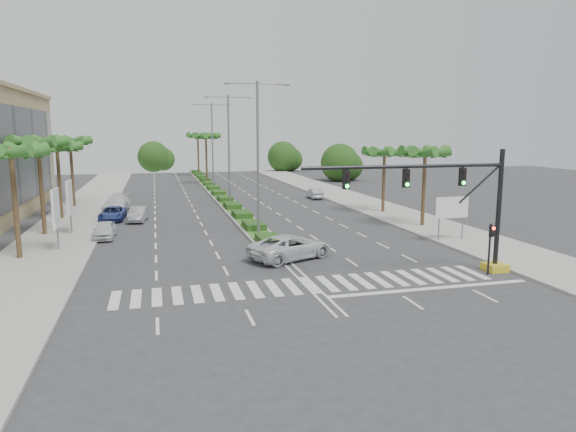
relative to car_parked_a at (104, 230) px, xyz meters
name	(u,v)px	position (x,y,z in m)	size (l,w,h in m)	color
ground	(310,285)	(11.80, -15.71, -0.66)	(160.00, 160.00, 0.00)	#333335
footpath_right	(398,215)	(27.00, 4.29, -0.59)	(6.00, 120.00, 0.15)	gray
footpath_left	(67,229)	(-3.40, 4.29, -0.59)	(6.00, 120.00, 0.15)	gray
median	(214,191)	(11.80, 29.29, -0.56)	(2.20, 75.00, 0.20)	gray
median_grass	(214,190)	(11.80, 29.29, -0.44)	(1.80, 75.00, 0.04)	#3A5E20
signal_gantry	(465,215)	(21.07, -15.71, 2.79)	(12.60, 1.20, 7.20)	gold
pedestrian_signal	(491,240)	(22.40, -16.38, 1.38)	(0.28, 0.36, 3.00)	black
direction_sign	(452,209)	(25.30, -7.72, 1.79)	(2.70, 0.11, 3.40)	slate
billboard_near	(56,209)	(-2.70, -3.71, 2.30)	(0.18, 2.10, 4.35)	slate
billboard_far	(69,198)	(-2.70, 2.29, 2.30)	(0.18, 2.10, 4.35)	slate
palm_left_near	(11,156)	(-4.70, -5.71, 6.02)	(4.57, 4.68, 7.55)	brown
palm_left_mid	(38,146)	(-4.70, 2.29, 6.41)	(4.57, 4.68, 7.95)	brown
palm_left_far	(57,150)	(-4.70, 10.29, 5.83)	(4.57, 4.68, 7.35)	brown
palm_left_end	(70,144)	(-4.70, 18.29, 6.22)	(4.57, 4.68, 7.75)	brown
palm_right_near	(425,155)	(26.30, -1.71, 5.54)	(4.57, 4.68, 7.05)	brown
palm_right_far	(385,154)	(26.30, 6.29, 5.25)	(4.57, 4.68, 6.75)	brown
palm_median_a	(206,138)	(11.80, 39.29, 6.51)	(4.57, 4.68, 8.05)	brown
palm_median_b	(198,137)	(11.80, 54.29, 6.51)	(4.57, 4.68, 8.05)	brown
streetlight_near	(258,149)	(11.80, -1.71, 6.14)	(5.10, 0.25, 12.00)	slate
streetlight_mid	(229,144)	(11.80, 14.29, 6.14)	(5.10, 0.25, 12.00)	slate
streetlight_far	(212,142)	(11.80, 30.29, 6.14)	(5.10, 0.25, 12.00)	slate
car_parked_a	(104,230)	(0.00, 0.00, 0.00)	(1.57, 3.90, 1.33)	silver
car_parked_b	(138,214)	(2.31, 7.40, 0.00)	(1.41, 4.05, 1.34)	#A4A3A8
car_parked_c	(113,214)	(0.00, 8.50, -0.03)	(2.11, 4.57, 1.27)	navy
car_parked_d	(117,203)	(0.00, 14.40, 0.13)	(2.22, 5.47, 1.59)	silver
car_crossing	(291,247)	(12.29, -9.86, 0.14)	(2.65, 5.76, 1.60)	silver
car_right	(315,193)	(22.99, 18.76, -0.03)	(1.34, 3.86, 1.27)	#B9BABE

